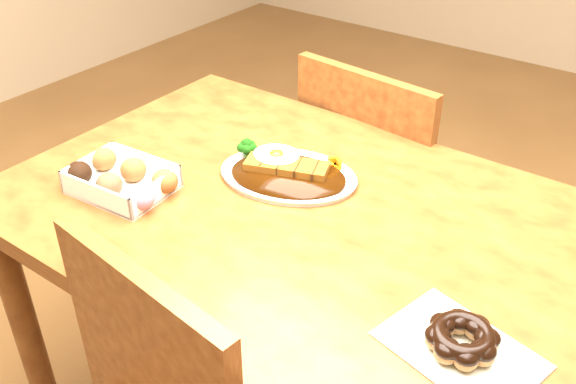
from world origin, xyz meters
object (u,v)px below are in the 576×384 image
Objects in this scene: chair_far at (383,191)px; donut_box at (122,179)px; pon_de_ring at (462,340)px; katsu_curry_plate at (286,171)px; table at (302,249)px.

donut_box is at bearing 76.48° from chair_far.
chair_far is 0.79m from donut_box.
donut_box reaches higher than pon_de_ring.
donut_box is 0.73m from pon_de_ring.
katsu_curry_plate is (-0.00, -0.46, 0.29)m from chair_far.
katsu_curry_plate is at bearing 44.69° from donut_box.
table is 0.39m from donut_box.
chair_far reaches higher than donut_box.
pon_de_ring reaches higher than table.
pon_de_ring is at bearing 130.83° from chair_far.
katsu_curry_plate is at bearing 154.04° from pon_de_ring.
table is 0.17m from katsu_curry_plate.
donut_box is at bearing -154.69° from table.
table is 4.80× the size of pon_de_ring.
pon_de_ring is at bearing -25.96° from katsu_curry_plate.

